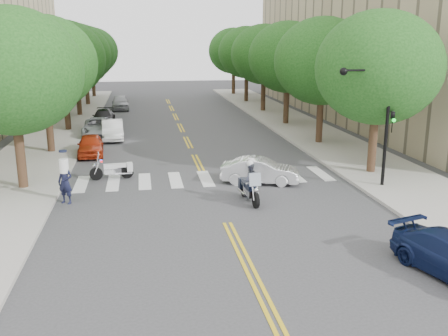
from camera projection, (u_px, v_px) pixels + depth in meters
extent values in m
plane|color=#38383A|center=(227.00, 223.00, 19.44)|extent=(140.00, 140.00, 0.00)
cube|color=#9E9991|center=(59.00, 130.00, 38.92)|extent=(5.00, 60.00, 0.15)
cube|color=#9E9991|center=(294.00, 124.00, 41.95)|extent=(5.00, 60.00, 0.15)
cylinder|color=#382316|center=(20.00, 156.00, 23.35)|extent=(0.44, 0.44, 3.32)
ellipsoid|color=#174513|center=(12.00, 71.00, 22.38)|extent=(6.40, 6.40, 5.76)
cylinder|color=#382316|center=(49.00, 127.00, 30.99)|extent=(0.44, 0.44, 3.32)
ellipsoid|color=#174513|center=(44.00, 63.00, 30.02)|extent=(6.40, 6.40, 5.76)
cylinder|color=#382316|center=(67.00, 110.00, 38.63)|extent=(0.44, 0.44, 3.32)
ellipsoid|color=#174513|center=(63.00, 58.00, 37.66)|extent=(6.40, 6.40, 5.76)
cylinder|color=#382316|center=(79.00, 98.00, 46.27)|extent=(0.44, 0.44, 3.32)
ellipsoid|color=#174513|center=(76.00, 55.00, 45.30)|extent=(6.40, 6.40, 5.76)
cylinder|color=#382316|center=(87.00, 90.00, 53.92)|extent=(0.44, 0.44, 3.32)
ellipsoid|color=#174513|center=(85.00, 53.00, 52.94)|extent=(6.40, 6.40, 5.76)
cylinder|color=#382316|center=(93.00, 84.00, 61.56)|extent=(0.44, 0.44, 3.32)
ellipsoid|color=#174513|center=(91.00, 51.00, 60.58)|extent=(6.40, 6.40, 5.76)
cylinder|color=#382316|center=(373.00, 143.00, 26.16)|extent=(0.44, 0.44, 3.32)
ellipsoid|color=#174513|center=(378.00, 68.00, 25.19)|extent=(6.40, 6.40, 5.76)
cylinder|color=#382316|center=(320.00, 120.00, 33.80)|extent=(0.44, 0.44, 3.32)
ellipsoid|color=#174513|center=(322.00, 61.00, 32.83)|extent=(6.40, 6.40, 5.76)
cylinder|color=#382316|center=(286.00, 105.00, 41.44)|extent=(0.44, 0.44, 3.32)
ellipsoid|color=#174513|center=(288.00, 57.00, 40.47)|extent=(6.40, 6.40, 5.76)
cylinder|color=#382316|center=(263.00, 95.00, 49.08)|extent=(0.44, 0.44, 3.32)
ellipsoid|color=#174513|center=(264.00, 54.00, 48.11)|extent=(6.40, 6.40, 5.76)
cylinder|color=#382316|center=(246.00, 87.00, 56.72)|extent=(0.44, 0.44, 3.32)
ellipsoid|color=#174513|center=(247.00, 52.00, 55.75)|extent=(6.40, 6.40, 5.76)
cylinder|color=#382316|center=(233.00, 82.00, 64.36)|extent=(0.44, 0.44, 3.32)
ellipsoid|color=#174513|center=(234.00, 51.00, 63.39)|extent=(6.40, 6.40, 5.76)
cylinder|color=black|center=(387.00, 126.00, 23.34)|extent=(0.16, 0.16, 6.00)
cylinder|color=black|center=(367.00, 70.00, 22.50)|extent=(2.40, 0.10, 0.10)
sphere|color=black|center=(344.00, 72.00, 22.34)|extent=(0.36, 0.36, 0.36)
imported|color=black|center=(392.00, 122.00, 23.33)|extent=(0.16, 0.20, 1.00)
sphere|color=#0CCC26|center=(394.00, 120.00, 23.16)|extent=(0.18, 0.18, 0.18)
cylinder|color=black|center=(256.00, 200.00, 21.10)|extent=(0.20, 0.70, 0.69)
cylinder|color=black|center=(245.00, 189.00, 22.62)|extent=(0.24, 0.70, 0.69)
cube|color=silver|center=(250.00, 192.00, 21.88)|extent=(0.41, 0.94, 0.32)
cube|color=black|center=(250.00, 187.00, 21.73)|extent=(0.43, 0.74, 0.22)
cube|color=black|center=(247.00, 183.00, 22.24)|extent=(0.45, 0.59, 0.16)
cube|color=black|center=(244.00, 183.00, 22.70)|extent=(0.47, 0.34, 0.46)
cube|color=#8C99A5|center=(255.00, 180.00, 21.01)|extent=(0.52, 0.20, 0.55)
cube|color=red|center=(256.00, 182.00, 21.25)|extent=(0.11, 0.11, 0.08)
cube|color=#0C26E5|center=(251.00, 183.00, 21.19)|extent=(0.11, 0.11, 0.08)
imported|color=#474C56|center=(250.00, 180.00, 21.75)|extent=(0.83, 0.67, 1.60)
sphere|color=silver|center=(250.00, 164.00, 21.57)|extent=(0.30, 0.30, 0.30)
cylinder|color=black|center=(96.00, 174.00, 25.30)|extent=(0.67, 0.20, 0.66)
cylinder|color=black|center=(127.00, 172.00, 25.70)|extent=(0.67, 0.24, 0.66)
cube|color=silver|center=(113.00, 171.00, 25.48)|extent=(0.90, 0.40, 0.31)
cube|color=silver|center=(110.00, 166.00, 25.40)|extent=(0.71, 0.42, 0.21)
cube|color=silver|center=(121.00, 165.00, 25.53)|extent=(0.57, 0.44, 0.15)
cube|color=silver|center=(130.00, 167.00, 25.67)|extent=(0.33, 0.45, 0.44)
cube|color=#8C99A5|center=(98.00, 158.00, 25.12)|extent=(0.20, 0.50, 0.53)
cube|color=red|center=(101.00, 161.00, 25.10)|extent=(0.11, 0.11, 0.08)
cube|color=#0C26E5|center=(101.00, 160.00, 25.32)|extent=(0.11, 0.11, 0.08)
imported|color=black|center=(65.00, 182.00, 21.56)|extent=(0.83, 0.74, 1.91)
imported|color=white|center=(260.00, 171.00, 24.73)|extent=(4.07, 2.48, 1.27)
imported|color=#BB3213|center=(90.00, 145.00, 30.69)|extent=(1.74, 3.83, 1.28)
imported|color=white|center=(113.00, 130.00, 35.63)|extent=(1.69, 4.23, 1.37)
imported|color=#A9ABB1|center=(98.00, 127.00, 36.89)|extent=(2.29, 4.83, 1.33)
imported|color=black|center=(103.00, 117.00, 42.05)|extent=(1.87, 4.25, 1.21)
imported|color=#A3A3A8|center=(120.00, 102.00, 50.89)|extent=(1.91, 4.34, 1.45)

